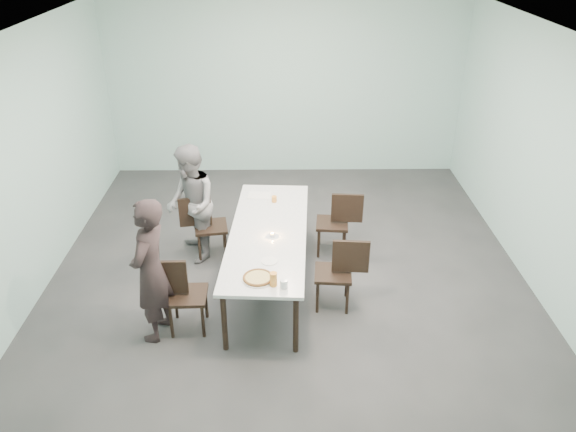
{
  "coord_description": "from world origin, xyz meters",
  "views": [
    {
      "loc": [
        -0.07,
        -5.89,
        4.04
      ],
      "look_at": [
        0.0,
        -0.17,
        1.0
      ],
      "focal_mm": 35.0,
      "sensor_mm": 36.0,
      "label": 1
    }
  ],
  "objects_px": {
    "chair_near_right": "(340,269)",
    "tealight": "(272,235)",
    "chair_far_right": "(338,219)",
    "chair_far_left": "(205,223)",
    "pizza": "(258,278)",
    "water_tumbler": "(284,284)",
    "beer_glass": "(273,279)",
    "side_plate": "(269,261)",
    "diner_far": "(191,204)",
    "chair_near_left": "(179,290)",
    "diner_near": "(151,271)",
    "amber_tumbler": "(274,199)",
    "table": "(268,235)"
  },
  "relations": [
    {
      "from": "chair_near_right",
      "to": "tealight",
      "type": "height_order",
      "value": "chair_near_right"
    },
    {
      "from": "chair_far_right",
      "to": "chair_far_left",
      "type": "bearing_deg",
      "value": 7.82
    },
    {
      "from": "chair_far_left",
      "to": "pizza",
      "type": "relative_size",
      "value": 2.56
    },
    {
      "from": "chair_near_right",
      "to": "chair_far_right",
      "type": "bearing_deg",
      "value": -89.3
    },
    {
      "from": "water_tumbler",
      "to": "beer_glass",
      "type": "bearing_deg",
      "value": 160.4
    },
    {
      "from": "side_plate",
      "to": "chair_near_right",
      "type": "bearing_deg",
      "value": 15.75
    },
    {
      "from": "chair_near_right",
      "to": "diner_far",
      "type": "distance_m",
      "value": 2.15
    },
    {
      "from": "chair_near_left",
      "to": "side_plate",
      "type": "distance_m",
      "value": 1.02
    },
    {
      "from": "water_tumbler",
      "to": "pizza",
      "type": "bearing_deg",
      "value": 150.95
    },
    {
      "from": "chair_far_left",
      "to": "chair_near_right",
      "type": "bearing_deg",
      "value": -42.53
    },
    {
      "from": "diner_near",
      "to": "beer_glass",
      "type": "relative_size",
      "value": 10.85
    },
    {
      "from": "chair_near_right",
      "to": "tealight",
      "type": "distance_m",
      "value": 0.88
    },
    {
      "from": "chair_far_left",
      "to": "pizza",
      "type": "bearing_deg",
      "value": -74.42
    },
    {
      "from": "chair_near_right",
      "to": "water_tumbler",
      "type": "relative_size",
      "value": 9.67
    },
    {
      "from": "chair_near_left",
      "to": "side_plate",
      "type": "bearing_deg",
      "value": 8.87
    },
    {
      "from": "diner_near",
      "to": "amber_tumbler",
      "type": "distance_m",
      "value": 2.13
    },
    {
      "from": "tealight",
      "to": "amber_tumbler",
      "type": "xyz_separation_m",
      "value": [
        0.01,
        0.91,
        0.02
      ]
    },
    {
      "from": "chair_far_left",
      "to": "side_plate",
      "type": "bearing_deg",
      "value": -65.77
    },
    {
      "from": "pizza",
      "to": "water_tumbler",
      "type": "distance_m",
      "value": 0.3
    },
    {
      "from": "diner_near",
      "to": "diner_far",
      "type": "relative_size",
      "value": 1.04
    },
    {
      "from": "chair_far_left",
      "to": "table",
      "type": "bearing_deg",
      "value": -47.55
    },
    {
      "from": "chair_near_right",
      "to": "tealight",
      "type": "relative_size",
      "value": 15.54
    },
    {
      "from": "chair_near_left",
      "to": "water_tumbler",
      "type": "relative_size",
      "value": 9.67
    },
    {
      "from": "tealight",
      "to": "chair_far_right",
      "type": "bearing_deg",
      "value": 45.6
    },
    {
      "from": "side_plate",
      "to": "water_tumbler",
      "type": "height_order",
      "value": "water_tumbler"
    },
    {
      "from": "table",
      "to": "chair_far_left",
      "type": "relative_size",
      "value": 3.04
    },
    {
      "from": "chair_far_right",
      "to": "diner_far",
      "type": "relative_size",
      "value": 0.55
    },
    {
      "from": "chair_far_left",
      "to": "diner_far",
      "type": "distance_m",
      "value": 0.32
    },
    {
      "from": "table",
      "to": "amber_tumbler",
      "type": "relative_size",
      "value": 33.09
    },
    {
      "from": "chair_near_right",
      "to": "beer_glass",
      "type": "distance_m",
      "value": 1.06
    },
    {
      "from": "tealight",
      "to": "diner_near",
      "type": "bearing_deg",
      "value": -147.35
    },
    {
      "from": "chair_far_right",
      "to": "diner_near",
      "type": "distance_m",
      "value": 2.72
    },
    {
      "from": "table",
      "to": "chair_near_left",
      "type": "bearing_deg",
      "value": -138.72
    },
    {
      "from": "tealight",
      "to": "pizza",
      "type": "bearing_deg",
      "value": -98.84
    },
    {
      "from": "side_plate",
      "to": "amber_tumbler",
      "type": "distance_m",
      "value": 1.45
    },
    {
      "from": "side_plate",
      "to": "table",
      "type": "bearing_deg",
      "value": 92.01
    },
    {
      "from": "chair_far_left",
      "to": "tealight",
      "type": "xyz_separation_m",
      "value": [
        0.91,
        -0.81,
        0.27
      ]
    },
    {
      "from": "table",
      "to": "tealight",
      "type": "distance_m",
      "value": 0.15
    },
    {
      "from": "diner_near",
      "to": "chair_far_right",
      "type": "bearing_deg",
      "value": 140.51
    },
    {
      "from": "chair_far_left",
      "to": "water_tumbler",
      "type": "bearing_deg",
      "value": -69.52
    },
    {
      "from": "diner_near",
      "to": "diner_far",
      "type": "xyz_separation_m",
      "value": [
        0.19,
        1.58,
        -0.03
      ]
    },
    {
      "from": "pizza",
      "to": "diner_far",
      "type": "bearing_deg",
      "value": 119.06
    },
    {
      "from": "amber_tumbler",
      "to": "chair_far_left",
      "type": "bearing_deg",
      "value": -173.65
    },
    {
      "from": "chair_far_right",
      "to": "diner_far",
      "type": "height_order",
      "value": "diner_far"
    },
    {
      "from": "beer_glass",
      "to": "amber_tumbler",
      "type": "bearing_deg",
      "value": 90.3
    },
    {
      "from": "chair_far_right",
      "to": "pizza",
      "type": "height_order",
      "value": "chair_far_right"
    },
    {
      "from": "chair_far_right",
      "to": "table",
      "type": "bearing_deg",
      "value": 45.06
    },
    {
      "from": "diner_near",
      "to": "tealight",
      "type": "bearing_deg",
      "value": 134.63
    },
    {
      "from": "table",
      "to": "chair_near_left",
      "type": "height_order",
      "value": "chair_near_left"
    },
    {
      "from": "table",
      "to": "amber_tumbler",
      "type": "xyz_separation_m",
      "value": [
        0.06,
        0.79,
        0.1
      ]
    }
  ]
}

